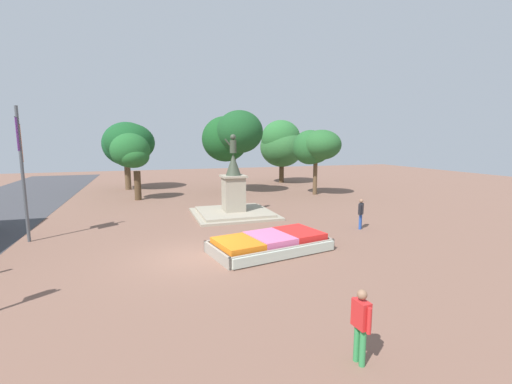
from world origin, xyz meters
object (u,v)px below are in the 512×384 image
banner_pole (22,168)px  pedestrian_with_handbag (361,212)px  statue_monument (234,200)px  flower_planter (271,244)px  pedestrian_near_planter (361,322)px

banner_pole → pedestrian_with_handbag: size_ratio=3.82×
statue_monument → pedestrian_with_handbag: statue_monument is taller
statue_monument → banner_pole: bearing=-166.0°
statue_monument → flower_planter: bearing=-92.3°
pedestrian_with_handbag → pedestrian_near_planter: pedestrian_near_planter is taller
pedestrian_near_planter → flower_planter: bearing=83.4°
statue_monument → banner_pole: 10.93m
pedestrian_with_handbag → flower_planter: bearing=-161.6°
pedestrian_with_handbag → statue_monument: bearing=135.3°
pedestrian_near_planter → statue_monument: bearing=85.5°
flower_planter → pedestrian_near_planter: 7.52m
flower_planter → pedestrian_near_planter: pedestrian_near_planter is taller
pedestrian_near_planter → banner_pole: bearing=127.1°
flower_planter → pedestrian_with_handbag: 6.07m
banner_pole → pedestrian_with_handbag: 16.22m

